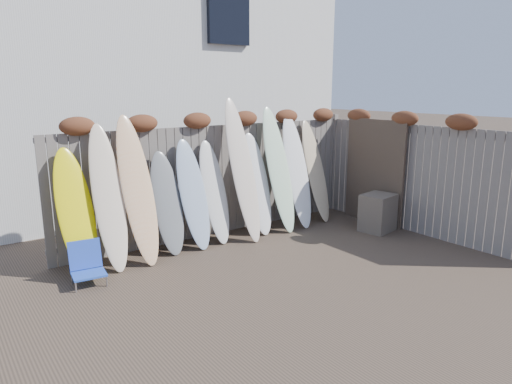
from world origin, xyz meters
TOP-DOWN VIEW (x-y plane):
  - ground at (0.00, 0.00)m, footprint 80.00×80.00m
  - back_fence at (0.06, 2.39)m, footprint 6.05×0.28m
  - right_fence at (2.99, 0.25)m, footprint 0.28×4.40m
  - house at (0.50, 6.50)m, footprint 8.50×5.50m
  - beach_chair at (-2.65, 1.55)m, footprint 0.48×0.51m
  - wooden_crate at (2.49, 0.71)m, footprint 0.68×0.60m
  - lattice_panel at (2.88, 1.16)m, footprint 0.07×1.37m
  - surfboard_0 at (-2.62, 1.99)m, footprint 0.58×0.70m
  - surfboard_1 at (-2.16, 1.94)m, footprint 0.47×0.77m
  - surfboard_2 at (-1.71, 1.92)m, footprint 0.55×0.83m
  - surfboard_3 at (-1.19, 2.01)m, footprint 0.50×0.60m
  - surfboard_4 at (-0.72, 1.99)m, footprint 0.55×0.69m
  - surfboard_5 at (-0.28, 2.04)m, footprint 0.48×0.65m
  - surfboard_6 at (0.22, 1.89)m, footprint 0.49×0.89m
  - surfboard_7 at (0.62, 2.01)m, footprint 0.52×0.68m
  - surfboard_8 at (1.06, 1.93)m, footprint 0.50×0.82m
  - surfboard_9 at (1.52, 1.93)m, footprint 0.54×0.79m
  - surfboard_10 at (2.08, 1.99)m, footprint 0.55×0.76m

SIDE VIEW (x-z plane):
  - ground at x=0.00m, z-range 0.00..0.00m
  - beach_chair at x=-2.65m, z-range -0.02..0.56m
  - wooden_crate at x=2.49m, z-range 0.00..0.70m
  - surfboard_3 at x=-1.19m, z-range 0.00..1.66m
  - surfboard_5 at x=-0.28m, z-range 0.00..1.77m
  - surfboard_4 at x=-0.72m, z-range 0.00..1.83m
  - surfboard_0 at x=-2.62m, z-range 0.00..1.83m
  - surfboard_7 at x=0.62m, z-range 0.00..1.85m
  - surfboard_10 at x=2.08m, z-range 0.00..2.02m
  - lattice_panel at x=2.88m, z-range 0.00..2.06m
  - surfboard_1 at x=-2.16m, z-range 0.00..2.15m
  - surfboard_9 at x=1.52m, z-range 0.00..2.16m
  - surfboard_2 at x=-1.71m, z-range 0.00..2.26m
  - right_fence at x=2.99m, z-range 0.02..2.26m
  - surfboard_8 at x=1.06m, z-range 0.00..2.32m
  - back_fence at x=0.06m, z-range 0.06..2.30m
  - surfboard_6 at x=0.22m, z-range 0.00..2.49m
  - house at x=0.50m, z-range 0.04..6.36m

